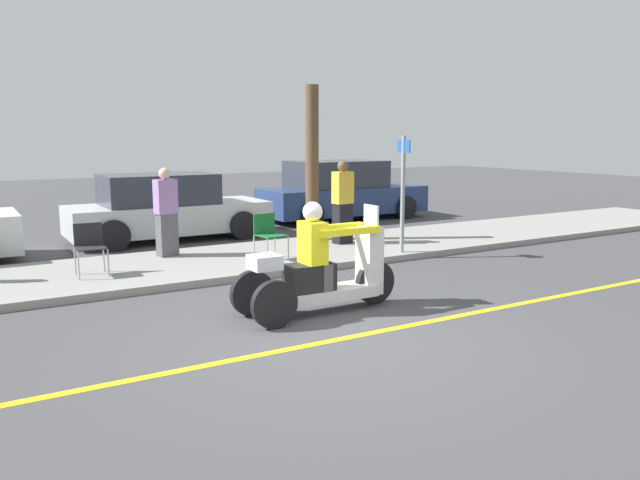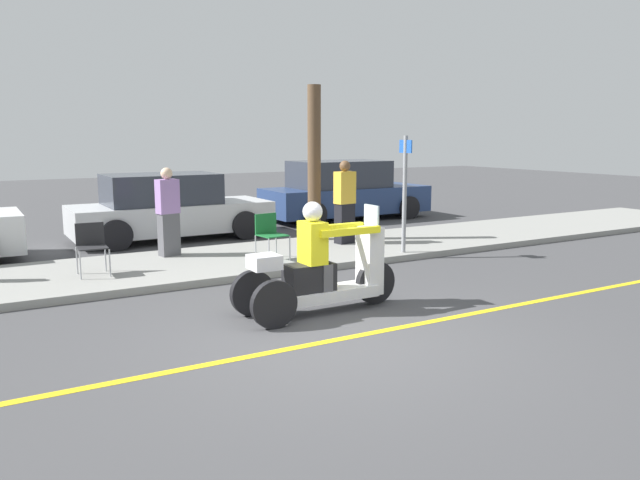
% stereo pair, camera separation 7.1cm
% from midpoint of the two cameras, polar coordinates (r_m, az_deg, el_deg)
% --- Properties ---
extents(ground_plane, '(60.00, 60.00, 0.00)m').
position_cam_midpoint_polar(ground_plane, '(7.28, 1.40, -9.10)').
color(ground_plane, '#424244').
extents(lane_stripe, '(24.00, 0.12, 0.01)m').
position_cam_midpoint_polar(lane_stripe, '(7.49, 4.00, -8.56)').
color(lane_stripe, gold).
rests_on(lane_stripe, ground).
extents(sidewalk_strip, '(28.00, 2.80, 0.12)m').
position_cam_midpoint_polar(sidewalk_strip, '(11.29, -11.12, -2.20)').
color(sidewalk_strip, gray).
rests_on(sidewalk_strip, ground).
extents(motorcycle_trike, '(2.33, 0.73, 1.49)m').
position_cam_midpoint_polar(motorcycle_trike, '(8.22, -0.22, -3.05)').
color(motorcycle_trike, black).
rests_on(motorcycle_trike, ground).
extents(spectator_with_child, '(0.43, 0.30, 1.70)m').
position_cam_midpoint_polar(spectator_with_child, '(12.79, 1.93, 3.34)').
color(spectator_with_child, black).
rests_on(spectator_with_child, sidewalk_strip).
extents(spectator_mid_group, '(0.42, 0.30, 1.63)m').
position_cam_midpoint_polar(spectator_mid_group, '(11.78, -14.05, 2.35)').
color(spectator_mid_group, '#515156').
rests_on(spectator_mid_group, sidewalk_strip).
extents(folding_chair_curbside, '(0.51, 0.51, 0.82)m').
position_cam_midpoint_polar(folding_chair_curbside, '(11.18, -4.96, 0.77)').
color(folding_chair_curbside, '#A5A8AD').
rests_on(folding_chair_curbside, sidewalk_strip).
extents(folding_chair_set_back, '(0.49, 0.49, 0.82)m').
position_cam_midpoint_polar(folding_chair_set_back, '(10.59, -20.50, -0.30)').
color(folding_chair_set_back, '#A5A8AD').
rests_on(folding_chair_set_back, sidewalk_strip).
extents(parked_car_lot_left, '(4.37, 1.93, 1.48)m').
position_cam_midpoint_polar(parked_car_lot_left, '(14.41, -14.06, 2.79)').
color(parked_car_lot_left, silver).
rests_on(parked_car_lot_left, ground).
extents(parked_car_lot_far, '(4.68, 1.97, 1.63)m').
position_cam_midpoint_polar(parked_car_lot_far, '(17.44, 1.81, 4.42)').
color(parked_car_lot_far, navy).
rests_on(parked_car_lot_far, ground).
extents(tree_trunk, '(0.28, 0.28, 3.24)m').
position_cam_midpoint_polar(tree_trunk, '(13.21, -0.89, 7.01)').
color(tree_trunk, brown).
rests_on(tree_trunk, sidewalk_strip).
extents(street_sign, '(0.08, 0.36, 2.20)m').
position_cam_midpoint_polar(street_sign, '(11.85, 7.42, 4.60)').
color(street_sign, gray).
rests_on(street_sign, sidewalk_strip).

